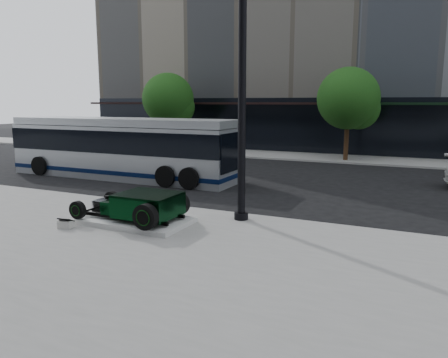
% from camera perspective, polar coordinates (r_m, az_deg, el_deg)
% --- Properties ---
extents(ground, '(120.00, 120.00, 0.00)m').
position_cam_1_polar(ground, '(16.32, 4.22, -3.15)').
color(ground, black).
rests_on(ground, ground).
extents(sidewalk_near, '(70.00, 17.00, 0.12)m').
position_cam_1_polar(sidewalk_near, '(8.01, -25.38, -18.18)').
color(sidewalk_near, gray).
rests_on(sidewalk_near, ground).
extents(sidewalk_far, '(70.00, 4.00, 0.12)m').
position_cam_1_polar(sidewalk_far, '(29.62, 13.98, 2.67)').
color(sidewalk_far, gray).
rests_on(sidewalk_far, ground).
extents(street_trees, '(29.80, 3.80, 5.70)m').
position_cam_1_polar(street_trees, '(28.28, 16.23, 9.77)').
color(street_trees, black).
rests_on(street_trees, sidewalk_far).
extents(display_plinth, '(3.40, 1.80, 0.15)m').
position_cam_1_polar(display_plinth, '(13.49, -11.71, -5.31)').
color(display_plinth, silver).
rests_on(display_plinth, sidewalk_near).
extents(hot_rod, '(3.22, 2.00, 0.81)m').
position_cam_1_polar(hot_rod, '(13.18, -10.62, -3.39)').
color(hot_rod, black).
rests_on(hot_rod, display_plinth).
extents(info_plaque, '(0.45, 0.37, 0.31)m').
position_cam_1_polar(info_plaque, '(13.50, -19.94, -5.49)').
color(info_plaque, silver).
rests_on(info_plaque, sidewalk_near).
extents(lamppost, '(0.44, 0.44, 7.99)m').
position_cam_1_polar(lamppost, '(13.16, 2.37, 10.45)').
color(lamppost, black).
rests_on(lamppost, sidewalk_near).
extents(transit_bus, '(12.12, 2.88, 2.92)m').
position_cam_1_polar(transit_bus, '(22.24, -13.25, 4.03)').
color(transit_bus, '#A9ADB2').
rests_on(transit_bus, ground).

